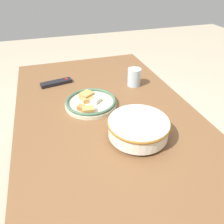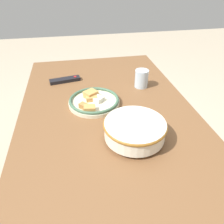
{
  "view_description": "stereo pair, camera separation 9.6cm",
  "coord_description": "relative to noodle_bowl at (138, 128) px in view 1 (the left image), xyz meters",
  "views": [
    {
      "loc": [
        -0.84,
        0.23,
        1.3
      ],
      "look_at": [
        -0.08,
        -0.01,
        0.76
      ],
      "focal_mm": 35.0,
      "sensor_mm": 36.0,
      "label": 1
    },
    {
      "loc": [
        -0.86,
        0.14,
        1.3
      ],
      "look_at": [
        -0.08,
        -0.01,
        0.76
      ],
      "focal_mm": 35.0,
      "sensor_mm": 36.0,
      "label": 2
    }
  ],
  "objects": [
    {
      "name": "tv_remote",
      "position": [
        0.57,
        0.27,
        -0.04
      ],
      "size": [
        0.08,
        0.18,
        0.02
      ],
      "rotation": [
        0.0,
        0.0,
        3.32
      ],
      "color": "black",
      "rests_on": "dining_table"
    },
    {
      "name": "food_plate",
      "position": [
        0.29,
        0.13,
        -0.03
      ],
      "size": [
        0.25,
        0.25,
        0.05
      ],
      "color": "beige",
      "rests_on": "dining_table"
    },
    {
      "name": "ground_plane",
      "position": [
        0.23,
        0.07,
        -0.76
      ],
      "size": [
        8.0,
        8.0,
        0.0
      ],
      "primitive_type": "plane",
      "color": "#B7A88E"
    },
    {
      "name": "drinking_glass",
      "position": [
        0.43,
        -0.16,
        0.0
      ],
      "size": [
        0.07,
        0.07,
        0.1
      ],
      "color": "silver",
      "rests_on": "dining_table"
    },
    {
      "name": "dining_table",
      "position": [
        0.23,
        0.07,
        -0.13
      ],
      "size": [
        1.37,
        0.83,
        0.72
      ],
      "color": "brown",
      "rests_on": "ground_plane"
    },
    {
      "name": "noodle_bowl",
      "position": [
        0.0,
        0.0,
        0.0
      ],
      "size": [
        0.25,
        0.25,
        0.08
      ],
      "color": "silver",
      "rests_on": "dining_table"
    }
  ]
}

